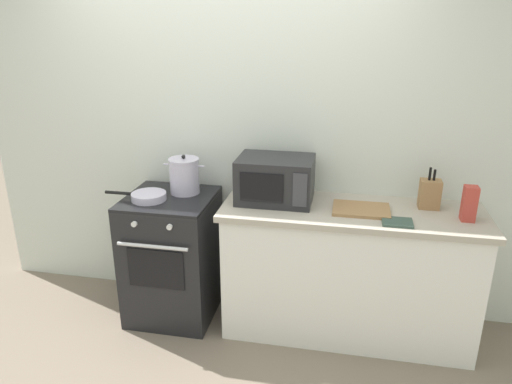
% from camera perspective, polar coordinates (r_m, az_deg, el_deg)
% --- Properties ---
extents(ground_plane, '(10.00, 10.00, 0.00)m').
position_cam_1_polar(ground_plane, '(3.22, -7.21, -20.41)').
color(ground_plane, '#7A6B5B').
extents(back_wall, '(4.40, 0.10, 2.50)m').
position_cam_1_polar(back_wall, '(3.43, 1.76, 5.98)').
color(back_wall, silver).
rests_on(back_wall, ground_plane).
extents(lower_cabinet_right, '(1.64, 0.56, 0.88)m').
position_cam_1_polar(lower_cabinet_right, '(3.36, 10.88, -9.63)').
color(lower_cabinet_right, white).
rests_on(lower_cabinet_right, ground_plane).
extents(countertop_right, '(1.70, 0.60, 0.04)m').
position_cam_1_polar(countertop_right, '(3.16, 11.43, -2.35)').
color(countertop_right, '#ADA393').
rests_on(countertop_right, lower_cabinet_right).
extents(stove, '(0.60, 0.64, 0.92)m').
position_cam_1_polar(stove, '(3.54, -9.94, -7.57)').
color(stove, black).
rests_on(stove, ground_plane).
extents(stock_pot, '(0.30, 0.21, 0.28)m').
position_cam_1_polar(stock_pot, '(3.38, -8.56, 1.94)').
color(stock_pot, silver).
rests_on(stock_pot, stove).
extents(frying_pan, '(0.44, 0.24, 0.05)m').
position_cam_1_polar(frying_pan, '(3.32, -12.81, -0.51)').
color(frying_pan, silver).
rests_on(frying_pan, stove).
extents(microwave, '(0.50, 0.37, 0.30)m').
position_cam_1_polar(microwave, '(3.19, 2.33, 1.51)').
color(microwave, '#232326').
rests_on(microwave, countertop_right).
extents(cutting_board, '(0.36, 0.26, 0.02)m').
position_cam_1_polar(cutting_board, '(3.13, 12.46, -2.05)').
color(cutting_board, '#997047').
rests_on(cutting_board, countertop_right).
extents(knife_block, '(0.13, 0.10, 0.27)m').
position_cam_1_polar(knife_block, '(3.27, 20.06, -0.20)').
color(knife_block, '#997047').
rests_on(knife_block, countertop_right).
extents(pasta_box, '(0.08, 0.08, 0.22)m').
position_cam_1_polar(pasta_box, '(3.15, 24.16, -1.28)').
color(pasta_box, '#B73D33').
rests_on(pasta_box, countertop_right).
extents(oven_mitt, '(0.18, 0.14, 0.02)m').
position_cam_1_polar(oven_mitt, '(3.00, 16.54, -3.48)').
color(oven_mitt, '#384C42').
rests_on(oven_mitt, countertop_right).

